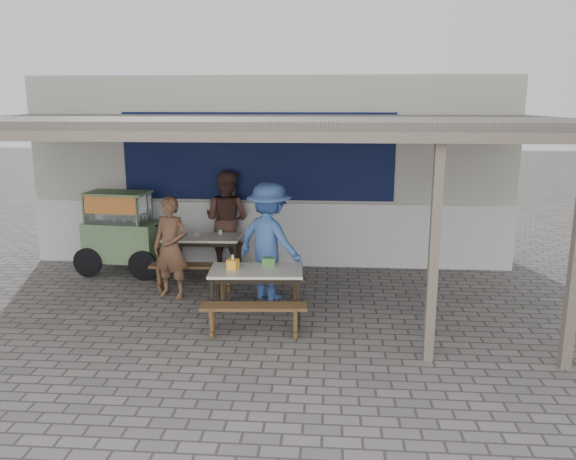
% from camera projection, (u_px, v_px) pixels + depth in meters
% --- Properties ---
extents(ground, '(60.00, 60.00, 0.00)m').
position_uv_depth(ground, '(246.00, 325.00, 7.81)').
color(ground, slate).
rests_on(ground, ground).
extents(back_wall, '(9.00, 1.28, 3.50)m').
position_uv_depth(back_wall, '(272.00, 171.00, 10.91)').
color(back_wall, '#B6AFA3').
rests_on(back_wall, ground).
extents(warung_roof, '(9.00, 4.21, 2.81)m').
position_uv_depth(warung_roof, '(253.00, 124.00, 8.08)').
color(warung_roof, '#5A534D').
rests_on(warung_roof, ground).
extents(table_left, '(1.36, 0.71, 0.75)m').
position_uv_depth(table_left, '(202.00, 241.00, 9.75)').
color(table_left, beige).
rests_on(table_left, ground).
extents(bench_left_street, '(1.45, 0.34, 0.45)m').
position_uv_depth(bench_left_street, '(194.00, 271.00, 9.14)').
color(bench_left_street, brown).
rests_on(bench_left_street, ground).
extents(bench_left_wall, '(1.45, 0.34, 0.45)m').
position_uv_depth(bench_left_wall, '(209.00, 249.00, 10.51)').
color(bench_left_wall, brown).
rests_on(bench_left_wall, ground).
extents(table_right, '(1.33, 0.79, 0.75)m').
position_uv_depth(table_right, '(256.00, 275.00, 7.82)').
color(table_right, beige).
rests_on(table_right, ground).
extents(bench_right_street, '(1.40, 0.38, 0.45)m').
position_uv_depth(bench_right_street, '(254.00, 313.00, 7.31)').
color(bench_right_street, brown).
rests_on(bench_right_street, ground).
extents(bench_right_wall, '(1.40, 0.38, 0.45)m').
position_uv_depth(bench_right_wall, '(259.00, 284.00, 8.49)').
color(bench_right_wall, brown).
rests_on(bench_right_wall, ground).
extents(vendor_cart, '(1.90, 0.85, 1.48)m').
position_uv_depth(vendor_cart, '(121.00, 230.00, 10.00)').
color(vendor_cart, '#719362').
rests_on(vendor_cart, ground).
extents(patron_street_side, '(0.67, 0.53, 1.61)m').
position_uv_depth(patron_street_side, '(171.00, 247.00, 8.77)').
color(patron_street_side, brown).
rests_on(patron_street_side, ground).
extents(patron_wall_side, '(1.07, 0.95, 1.82)m').
position_uv_depth(patron_wall_side, '(227.00, 220.00, 10.34)').
color(patron_wall_side, brown).
rests_on(patron_wall_side, ground).
extents(patron_right_table, '(1.37, 1.21, 1.84)m').
position_uv_depth(patron_right_table, '(269.00, 241.00, 8.69)').
color(patron_right_table, '#4369B5').
rests_on(patron_right_table, ground).
extents(tissue_box, '(0.17, 0.17, 0.14)m').
position_uv_depth(tissue_box, '(233.00, 264.00, 7.81)').
color(tissue_box, '#FFA92A').
rests_on(tissue_box, table_right).
extents(donation_box, '(0.18, 0.12, 0.12)m').
position_uv_depth(donation_box, '(269.00, 262.00, 7.96)').
color(donation_box, '#437F38').
rests_on(donation_box, table_right).
extents(condiment_jar, '(0.07, 0.07, 0.08)m').
position_uv_depth(condiment_jar, '(220.00, 232.00, 9.90)').
color(condiment_jar, beige).
rests_on(condiment_jar, table_left).
extents(condiment_bowl, '(0.19, 0.19, 0.04)m').
position_uv_depth(condiment_bowl, '(198.00, 234.00, 9.84)').
color(condiment_bowl, silver).
rests_on(condiment_bowl, table_left).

